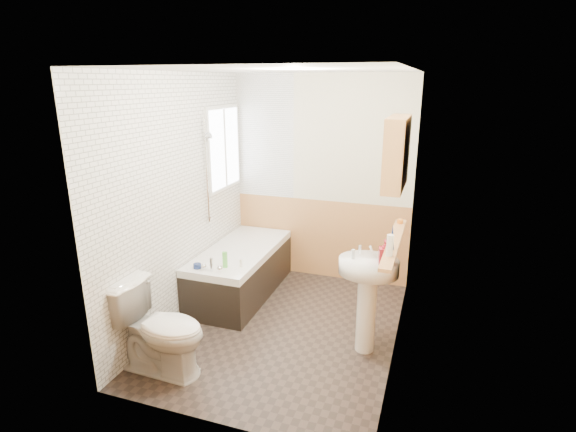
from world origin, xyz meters
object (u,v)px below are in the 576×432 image
at_px(bathtub, 241,270).
at_px(sink, 368,286).
at_px(pine_shelf, 394,242).
at_px(medicine_cabinet, 396,153).
at_px(toilet, 160,329).

distance_m(bathtub, sink, 1.75).
bearing_deg(pine_shelf, sink, -169.43).
distance_m(sink, medicine_cabinet, 1.22).
xyz_separation_m(toilet, pine_shelf, (1.80, 0.91, 0.68)).
xyz_separation_m(sink, pine_shelf, (0.20, 0.04, 0.43)).
distance_m(bathtub, medicine_cabinet, 2.44).
bearing_deg(bathtub, toilet, -91.10).
bearing_deg(sink, medicine_cabinet, 8.63).
relative_size(toilet, sink, 0.79).
bearing_deg(sink, toilet, -138.11).
height_order(bathtub, sink, sink).
bearing_deg(bathtub, medicine_cabinet, -22.07).
bearing_deg(sink, pine_shelf, 23.92).
bearing_deg(toilet, pine_shelf, -61.14).
bearing_deg(toilet, bathtub, 1.00).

